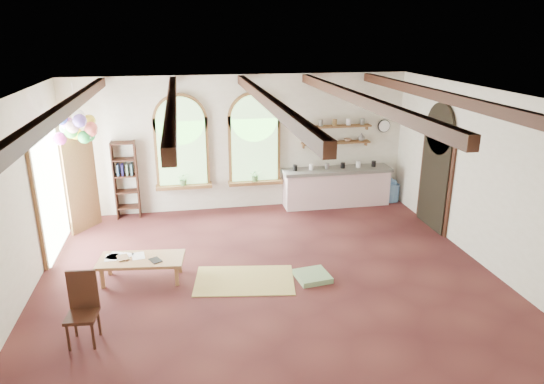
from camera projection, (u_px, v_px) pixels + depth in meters
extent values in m
plane|color=#5B2825|center=(268.00, 273.00, 8.75)|extent=(8.00, 8.00, 0.00)
cube|color=brown|center=(182.00, 153.00, 11.24)|extent=(1.24, 0.08, 1.64)
cylinder|color=brown|center=(180.00, 121.00, 11.00)|extent=(1.24, 0.08, 1.24)
cube|color=#79AD68|center=(182.00, 153.00, 11.20)|extent=(1.10, 0.04, 1.50)
cube|color=brown|center=(184.00, 186.00, 11.41)|extent=(1.30, 0.28, 0.08)
cube|color=brown|center=(254.00, 150.00, 11.54)|extent=(1.24, 0.08, 1.64)
cylinder|color=brown|center=(254.00, 118.00, 11.30)|extent=(1.24, 0.08, 1.24)
cube|color=#79AD68|center=(255.00, 150.00, 11.50)|extent=(1.10, 0.04, 1.50)
cube|color=brown|center=(255.00, 182.00, 11.71)|extent=(1.30, 0.28, 0.08)
cube|color=brown|center=(50.00, 194.00, 9.36)|extent=(0.10, 1.90, 2.50)
cube|color=black|center=(435.00, 179.00, 10.48)|extent=(0.10, 1.30, 2.40)
cube|color=beige|center=(336.00, 188.00, 11.99)|extent=(2.60, 0.55, 0.86)
cube|color=slate|center=(337.00, 170.00, 11.84)|extent=(2.68, 0.62, 0.08)
cube|color=brown|center=(336.00, 143.00, 11.80)|extent=(1.70, 0.24, 0.04)
cube|color=brown|center=(337.00, 126.00, 11.67)|extent=(1.70, 0.24, 0.04)
cylinder|color=black|center=(384.00, 126.00, 11.97)|extent=(0.32, 0.04, 0.32)
cube|color=#361B11|center=(115.00, 181.00, 11.03)|extent=(0.03, 0.32, 1.80)
cube|color=#361B11|center=(137.00, 179.00, 11.12)|extent=(0.03, 0.32, 1.80)
cube|color=#A1714A|center=(141.00, 260.00, 8.40)|extent=(1.52, 0.83, 0.05)
cube|color=#A1714A|center=(102.00, 278.00, 8.20)|extent=(0.06, 0.06, 0.37)
cube|color=#A1714A|center=(177.00, 276.00, 8.28)|extent=(0.06, 0.06, 0.37)
cube|color=#A1714A|center=(109.00, 265.00, 8.65)|extent=(0.06, 0.06, 0.37)
cube|color=#A1714A|center=(180.00, 263.00, 8.73)|extent=(0.06, 0.06, 0.37)
cube|color=#361B11|center=(82.00, 316.00, 6.69)|extent=(0.45, 0.45, 0.05)
cube|color=#361B11|center=(83.00, 290.00, 6.76)|extent=(0.41, 0.08, 0.60)
cube|color=tan|center=(244.00, 280.00, 8.48)|extent=(1.86, 1.31, 0.02)
cube|color=gray|center=(313.00, 276.00, 8.54)|extent=(0.63, 0.63, 0.10)
cylinder|color=#5684B9|center=(390.00, 192.00, 12.30)|extent=(0.32, 0.32, 0.48)
sphere|color=#5684B9|center=(390.00, 181.00, 12.21)|extent=(0.17, 0.17, 0.17)
cylinder|color=#5684B9|center=(393.00, 193.00, 12.32)|extent=(0.30, 0.30, 0.45)
sphere|color=#5684B9|center=(394.00, 182.00, 12.24)|extent=(0.16, 0.16, 0.16)
cylinder|color=white|center=(74.00, 105.00, 9.40)|extent=(0.01, 0.01, 0.85)
sphere|color=green|center=(89.00, 135.00, 9.66)|extent=(0.26, 0.26, 0.26)
sphere|color=#DB5649|center=(91.00, 128.00, 9.74)|extent=(0.26, 0.26, 0.26)
sphere|color=yellow|center=(89.00, 121.00, 9.84)|extent=(0.26, 0.26, 0.26)
sphere|color=white|center=(79.00, 116.00, 9.66)|extent=(0.26, 0.26, 0.26)
sphere|color=#FFF528|center=(76.00, 133.00, 9.82)|extent=(0.26, 0.26, 0.26)
sphere|color=#419862|center=(66.00, 128.00, 9.75)|extent=(0.26, 0.26, 0.26)
sphere|color=#ED6FEB|center=(68.00, 124.00, 9.54)|extent=(0.26, 0.26, 0.26)
sphere|color=blue|center=(61.00, 119.00, 9.40)|extent=(0.26, 0.26, 0.26)
sphere|color=#C42B91|center=(60.00, 139.00, 9.36)|extent=(0.26, 0.26, 0.26)
sphere|color=#4ED44A|center=(71.00, 132.00, 9.39)|extent=(0.26, 0.26, 0.26)
sphere|color=beige|center=(73.00, 127.00, 9.26)|extent=(0.26, 0.26, 0.26)
sphere|color=#6A4DB4|center=(80.00, 121.00, 9.19)|extent=(0.26, 0.26, 0.26)
sphere|color=green|center=(85.00, 137.00, 9.50)|extent=(0.26, 0.26, 0.26)
sphere|color=#DB5649|center=(91.00, 130.00, 9.53)|extent=(0.26, 0.26, 0.26)
imported|color=olive|center=(118.00, 259.00, 8.35)|extent=(0.25, 0.30, 0.02)
cube|color=black|center=(155.00, 260.00, 8.31)|extent=(0.25, 0.28, 0.01)
imported|color=#598C4C|center=(184.00, 179.00, 11.32)|extent=(0.27, 0.23, 0.30)
imported|color=#598C4C|center=(255.00, 175.00, 11.62)|extent=(0.27, 0.23, 0.30)
imported|color=white|center=(306.00, 141.00, 11.65)|extent=(0.12, 0.10, 0.10)
imported|color=beige|center=(320.00, 141.00, 11.71)|extent=(0.10, 0.10, 0.09)
imported|color=beige|center=(334.00, 141.00, 11.78)|extent=(0.22, 0.22, 0.05)
imported|color=#8C664C|center=(348.00, 140.00, 11.84)|extent=(0.20, 0.20, 0.06)
imported|color=slate|center=(361.00, 137.00, 11.88)|extent=(0.18, 0.18, 0.19)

